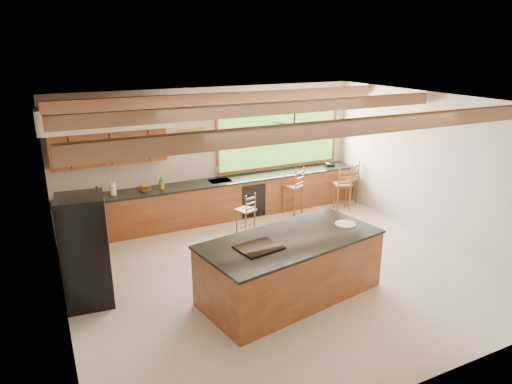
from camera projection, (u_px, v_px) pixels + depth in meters
name	position (u px, v px, depth m)	size (l,w,h in m)	color
ground	(281.00, 271.00, 8.26)	(7.20, 7.20, 0.00)	beige
room_shell	(257.00, 145.00, 8.06)	(7.27, 6.54, 3.02)	beige
counter_run	(192.00, 210.00, 9.92)	(7.12, 3.10, 1.22)	brown
island	(290.00, 267.00, 7.32)	(3.10, 1.85, 1.03)	brown
refrigerator	(85.00, 251.00, 6.98)	(0.76, 0.74, 1.78)	black
bar_stool_a	(247.00, 211.00, 9.57)	(0.44, 0.44, 0.96)	brown
bar_stool_b	(295.00, 187.00, 10.78)	(0.55, 0.55, 1.15)	brown
bar_stool_c	(344.00, 185.00, 11.03)	(0.50, 0.50, 1.09)	brown
bar_stool_d	(350.00, 179.00, 11.47)	(0.51, 0.51, 1.11)	brown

